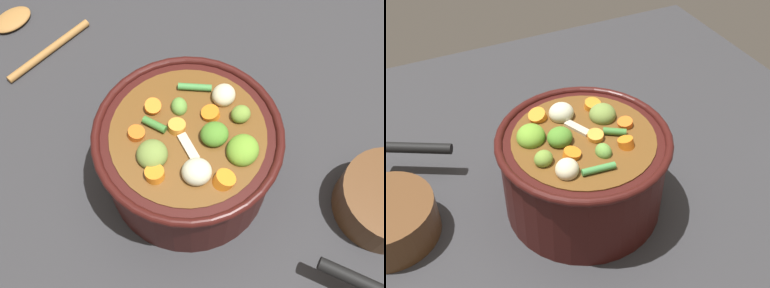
% 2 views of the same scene
% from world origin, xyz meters
% --- Properties ---
extents(ground_plane, '(1.10, 1.10, 0.00)m').
position_xyz_m(ground_plane, '(0.00, 0.00, 0.00)').
color(ground_plane, '#2D2D30').
extents(cooking_pot, '(0.26, 0.26, 0.16)m').
position_xyz_m(cooking_pot, '(-0.00, 0.00, 0.07)').
color(cooking_pot, '#38110F').
rests_on(cooking_pot, ground_plane).
extents(small_saucepan, '(0.20, 0.23, 0.06)m').
position_xyz_m(small_saucepan, '(-0.29, 0.07, 0.03)').
color(small_saucepan, brown).
rests_on(small_saucepan, ground_plane).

